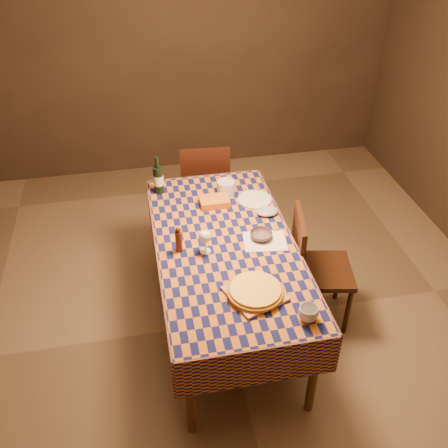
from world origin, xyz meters
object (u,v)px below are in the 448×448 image
(wine_bottle, at_px, (158,179))
(cutting_board, at_px, (255,293))
(chair_far, at_px, (205,184))
(pizza, at_px, (255,290))
(dining_table, at_px, (225,252))
(chair_right, at_px, (312,263))
(bowl, at_px, (261,235))
(white_plate, at_px, (255,200))

(wine_bottle, bearing_deg, cutting_board, -69.96)
(cutting_board, height_order, chair_far, chair_far)
(cutting_board, height_order, pizza, pizza)
(dining_table, bearing_deg, chair_far, 87.57)
(dining_table, height_order, chair_far, chair_far)
(dining_table, bearing_deg, wine_bottle, 117.16)
(wine_bottle, height_order, chair_right, wine_bottle)
(cutting_board, relative_size, pizza, 0.78)
(chair_far, bearing_deg, bowl, -80.26)
(cutting_board, relative_size, chair_far, 0.32)
(pizza, height_order, wine_bottle, wine_bottle)
(pizza, relative_size, white_plate, 1.51)
(white_plate, relative_size, chair_right, 0.28)
(wine_bottle, relative_size, white_plate, 1.21)
(cutting_board, bearing_deg, dining_table, 98.60)
(wine_bottle, distance_m, chair_far, 0.72)
(wine_bottle, xyz_separation_m, white_plate, (0.70, -0.26, -0.11))
(pizza, bearing_deg, wine_bottle, 110.04)
(bowl, xyz_separation_m, chair_far, (-0.20, 1.17, -0.27))
(cutting_board, height_order, wine_bottle, wine_bottle)
(cutting_board, relative_size, bowl, 1.98)
(cutting_board, bearing_deg, chair_right, 40.59)
(white_plate, xyz_separation_m, chair_right, (0.31, -0.51, -0.25))
(dining_table, relative_size, bowl, 12.06)
(cutting_board, relative_size, white_plate, 1.18)
(chair_right, bearing_deg, cutting_board, -139.41)
(wine_bottle, height_order, white_plate, wine_bottle)
(pizza, distance_m, chair_far, 1.72)
(chair_right, bearing_deg, dining_table, 176.44)
(dining_table, bearing_deg, pizza, -81.40)
(dining_table, height_order, cutting_board, cutting_board)
(pizza, xyz_separation_m, white_plate, (0.24, 0.99, -0.03))
(dining_table, relative_size, chair_far, 1.98)
(cutting_board, xyz_separation_m, chair_far, (-0.03, 1.69, -0.26))
(dining_table, distance_m, bowl, 0.27)
(cutting_board, bearing_deg, bowl, 71.65)
(cutting_board, bearing_deg, pizza, 180.00)
(bowl, bearing_deg, pizza, -108.35)
(cutting_board, height_order, white_plate, cutting_board)
(dining_table, relative_size, wine_bottle, 5.97)
(chair_far, bearing_deg, cutting_board, -89.08)
(dining_table, distance_m, wine_bottle, 0.85)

